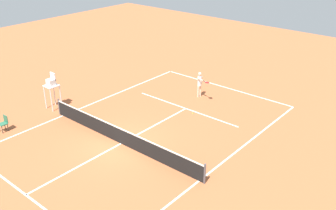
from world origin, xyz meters
name	(u,v)px	position (x,y,z in m)	size (l,w,h in m)	color
ground_plane	(121,143)	(0.00, 0.00, 0.00)	(60.00, 60.00, 0.00)	#B76038
court_lines	(121,143)	(0.00, 0.00, 0.00)	(10.66, 21.23, 0.01)	white
tennis_net	(121,136)	(0.00, 0.00, 0.50)	(11.26, 0.10, 1.07)	#4C4C51
player_serving	(200,82)	(0.42, -7.90, 1.09)	(1.26, 0.84, 1.82)	beige
tennis_ball	(193,113)	(-0.82, -5.49, 0.03)	(0.07, 0.07, 0.07)	#CCE033
umpire_chair	(52,85)	(6.65, -0.33, 1.61)	(0.80, 0.80, 2.41)	silver
courtside_chair_near	(4,123)	(6.22, 3.35, 0.53)	(0.44, 0.46, 0.95)	#262626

